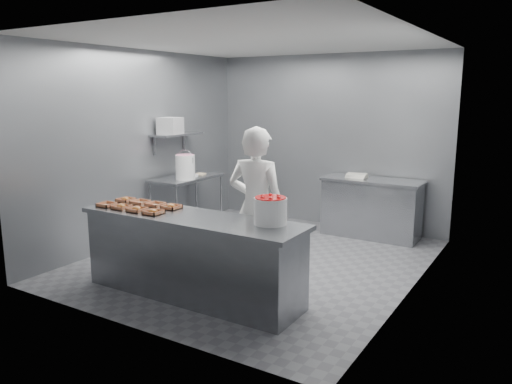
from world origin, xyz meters
TOP-DOWN VIEW (x-y plane):
  - floor at (0.00, 0.00)m, footprint 4.50×4.50m
  - ceiling at (0.00, 0.00)m, footprint 4.50×4.50m
  - wall_back at (0.00, 2.25)m, footprint 4.00×0.04m
  - wall_left at (-2.00, 0.00)m, footprint 0.04×4.50m
  - wall_right at (2.00, 0.00)m, footprint 0.04×4.50m
  - service_counter at (0.00, -1.35)m, footprint 2.60×0.70m
  - prep_table at (-1.65, 0.60)m, footprint 0.60×1.20m
  - back_counter at (0.90, 1.90)m, footprint 1.50×0.60m
  - wall_shelf at (-1.82, 0.60)m, footprint 0.35×0.90m
  - tray_0 at (-1.11, -1.50)m, footprint 0.19×0.18m
  - tray_1 at (-0.87, -1.50)m, footprint 0.19×0.18m
  - tray_2 at (-0.63, -1.50)m, footprint 0.19×0.18m
  - tray_3 at (-0.39, -1.50)m, footprint 0.19×0.18m
  - tray_4 at (-1.11, -1.20)m, footprint 0.19×0.18m
  - tray_5 at (-0.87, -1.20)m, footprint 0.19×0.18m
  - tray_6 at (-0.63, -1.20)m, footprint 0.19×0.18m
  - tray_7 at (-0.39, -1.20)m, footprint 0.19×0.18m
  - worker at (0.45, -0.75)m, footprint 0.71×0.51m
  - strawberry_tub at (0.89, -1.20)m, footprint 0.33×0.33m
  - glaze_bucket at (-1.51, 0.40)m, footprint 0.31×0.29m
  - bucket_lid at (-1.64, 0.63)m, footprint 0.36×0.36m
  - rag at (-1.59, 0.89)m, footprint 0.15×0.13m
  - appliance at (-1.82, 0.45)m, footprint 0.36×0.39m
  - paper_stack at (0.65, 1.90)m, footprint 0.30×0.23m

SIDE VIEW (x-z plane):
  - floor at x=0.00m, z-range 0.00..0.00m
  - back_counter at x=0.90m, z-range 0.00..0.90m
  - service_counter at x=0.00m, z-range 0.00..0.90m
  - prep_table at x=-1.65m, z-range 0.14..1.04m
  - rag at x=-1.59m, z-range 0.90..0.92m
  - bucket_lid at x=-1.64m, z-range 0.90..0.92m
  - worker at x=0.45m, z-range 0.00..1.83m
  - tray_0 at x=-1.11m, z-range 0.90..0.94m
  - tray_5 at x=-0.87m, z-range 0.90..0.94m
  - tray_6 at x=-0.63m, z-range 0.90..0.94m
  - tray_1 at x=-0.87m, z-range 0.89..0.95m
  - tray_2 at x=-0.63m, z-range 0.89..0.95m
  - tray_3 at x=-0.39m, z-range 0.89..0.95m
  - tray_4 at x=-1.11m, z-range 0.89..0.95m
  - tray_7 at x=-0.39m, z-range 0.89..0.95m
  - paper_stack at x=0.65m, z-range 0.90..0.96m
  - strawberry_tub at x=0.89m, z-range 0.91..1.18m
  - glaze_bucket at x=-1.51m, z-range 0.87..1.32m
  - wall_back at x=0.00m, z-range 0.00..2.80m
  - wall_left at x=-2.00m, z-range 0.00..2.80m
  - wall_right at x=2.00m, z-range 0.00..2.80m
  - wall_shelf at x=-1.82m, z-range 1.54..1.56m
  - appliance at x=-1.82m, z-range 1.56..1.82m
  - ceiling at x=0.00m, z-range 2.80..2.80m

